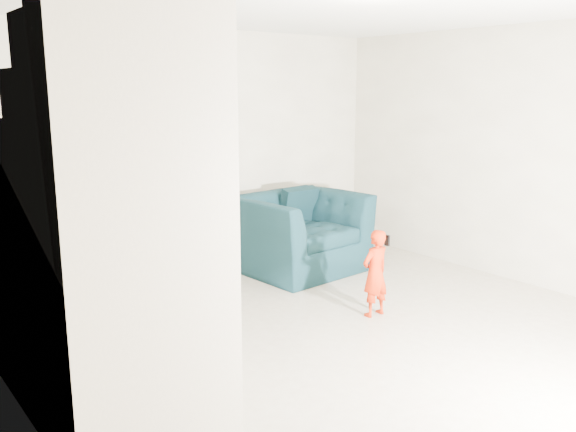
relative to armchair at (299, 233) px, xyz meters
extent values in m
plane|color=gray|center=(-0.88, -1.94, -0.43)|extent=(5.50, 5.50, 0.00)
plane|color=#A19983|center=(-0.88, 0.81, 0.92)|extent=(5.00, 0.00, 5.00)
plane|color=#A19983|center=(-3.38, -1.94, 0.92)|extent=(0.00, 5.50, 5.50)
plane|color=#A19983|center=(1.62, -1.94, 0.92)|extent=(0.00, 5.50, 5.50)
imported|color=black|center=(0.00, 0.00, 0.00)|extent=(1.42, 1.27, 0.87)
imported|color=#961004|center=(-0.35, -1.55, -0.03)|extent=(0.30, 0.20, 0.81)
cylinder|color=white|center=(1.03, 0.11, -0.08)|extent=(0.38, 0.38, 0.04)
cylinder|color=white|center=(1.03, 0.11, -0.27)|extent=(0.06, 0.06, 0.34)
cylinder|color=white|center=(1.03, 0.11, -0.42)|extent=(0.26, 0.26, 0.03)
cube|color=#ADA089|center=(-2.88, 0.41, -0.30)|extent=(1.00, 0.30, 0.27)
cube|color=#ADA089|center=(-2.88, 0.11, -0.16)|extent=(1.00, 0.30, 0.54)
cube|color=#ADA089|center=(-2.88, -0.19, -0.03)|extent=(1.00, 0.30, 0.81)
cube|color=#ADA089|center=(-2.88, -0.49, 0.11)|extent=(1.00, 0.30, 1.08)
cube|color=#ADA089|center=(-2.88, -0.79, 0.24)|extent=(1.00, 0.30, 1.35)
cube|color=#ADA089|center=(-2.88, -1.09, 0.38)|extent=(1.00, 0.30, 1.62)
cube|color=#ADA089|center=(-2.88, -1.39, 0.51)|extent=(1.00, 0.30, 1.89)
cube|color=#ADA089|center=(-2.88, -1.69, 0.65)|extent=(1.00, 0.30, 2.16)
cube|color=#ADA089|center=(-2.88, -1.99, 0.78)|extent=(1.00, 0.30, 2.43)
cube|color=#ADA089|center=(-2.88, -2.29, 0.92)|extent=(1.00, 0.30, 2.70)
cylinder|color=silver|center=(-2.38, -0.94, 1.82)|extent=(0.04, 3.03, 2.73)
cylinder|color=silver|center=(-2.38, 0.56, 0.07)|extent=(0.04, 0.04, 1.00)
cube|color=black|center=(0.21, 0.28, 0.24)|extent=(0.47, 0.22, 0.46)
cube|color=black|center=(-0.56, -0.07, 0.11)|extent=(0.05, 0.53, 0.60)
cube|color=black|center=(-0.25, -1.59, 0.27)|extent=(0.02, 0.05, 0.10)
camera|label=1|loc=(-4.22, -5.28, 1.62)|focal=38.00mm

